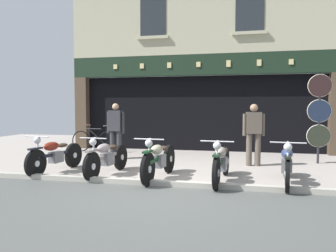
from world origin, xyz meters
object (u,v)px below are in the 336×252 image
(motorcycle_left, at_px, (55,155))
(tyre_sign_pole, at_px, (319,112))
(shopkeeper_center, at_px, (254,132))
(motorcycle_center, at_px, (159,159))
(leaning_bicycle, at_px, (94,141))
(motorcycle_center_right, at_px, (221,161))
(salesman_left, at_px, (116,128))
(motorcycle_right, at_px, (287,163))
(motorcycle_center_left, at_px, (107,157))
(advert_board_far, at_px, (139,104))
(advert_board_near, at_px, (166,102))

(motorcycle_left, relative_size, tyre_sign_pole, 0.80)
(tyre_sign_pole, bearing_deg, shopkeeper_center, -156.99)
(motorcycle_center, relative_size, leaning_bicycle, 1.14)
(motorcycle_left, relative_size, motorcycle_center_right, 0.94)
(motorcycle_center, distance_m, salesman_left, 3.05)
(motorcycle_left, relative_size, motorcycle_center, 0.96)
(motorcycle_right, xyz_separation_m, tyre_sign_pole, (1.16, 2.66, 0.98))
(shopkeeper_center, height_order, leaning_bicycle, shopkeeper_center)
(motorcycle_center, distance_m, tyre_sign_pole, 4.75)
(motorcycle_right, bearing_deg, motorcycle_center_right, 10.62)
(motorcycle_left, height_order, tyre_sign_pole, tyre_sign_pole)
(motorcycle_center, height_order, motorcycle_center_right, motorcycle_center)
(motorcycle_left, xyz_separation_m, motorcycle_center_right, (3.85, -0.16, 0.01))
(tyre_sign_pole, bearing_deg, motorcycle_center, -143.52)
(shopkeeper_center, bearing_deg, tyre_sign_pole, -163.42)
(motorcycle_center, xyz_separation_m, motorcycle_right, (2.58, 0.10, -0.01))
(motorcycle_center, height_order, leaning_bicycle, leaning_bicycle)
(motorcycle_center_right, bearing_deg, tyre_sign_pole, -126.81)
(motorcycle_center_left, height_order, advert_board_far, advert_board_far)
(leaning_bicycle, bearing_deg, motorcycle_center_right, 58.76)
(tyre_sign_pole, bearing_deg, advert_board_far, 160.68)
(tyre_sign_pole, bearing_deg, motorcycle_left, -157.51)
(motorcycle_right, distance_m, shopkeeper_center, 2.07)
(motorcycle_right, height_order, advert_board_far, advert_board_far)
(advert_board_near, bearing_deg, advert_board_far, 179.99)
(shopkeeper_center, bearing_deg, motorcycle_center, 38.83)
(motorcycle_center_left, xyz_separation_m, leaning_bicycle, (-1.95, 3.48, -0.03))
(motorcycle_center_left, relative_size, advert_board_near, 2.04)
(salesman_left, bearing_deg, motorcycle_center, 134.88)
(motorcycle_center_left, bearing_deg, salesman_left, -67.85)
(motorcycle_left, distance_m, motorcycle_center, 2.55)
(shopkeeper_center, distance_m, leaning_bicycle, 5.46)
(advert_board_far, relative_size, leaning_bicycle, 0.61)
(motorcycle_right, xyz_separation_m, leaning_bicycle, (-5.77, 3.50, -0.03))
(advert_board_near, bearing_deg, motorcycle_left, -109.54)
(motorcycle_left, relative_size, shopkeeper_center, 1.20)
(motorcycle_left, bearing_deg, advert_board_far, -89.92)
(tyre_sign_pole, bearing_deg, motorcycle_center_right, -131.37)
(motorcycle_center, xyz_separation_m, leaning_bicycle, (-3.19, 3.60, -0.04))
(shopkeeper_center, relative_size, advert_board_near, 1.70)
(motorcycle_center_left, distance_m, advert_board_near, 4.81)
(motorcycle_right, xyz_separation_m, advert_board_near, (-3.50, 4.65, 1.29))
(leaning_bicycle, bearing_deg, motorcycle_right, 66.16)
(motorcycle_right, relative_size, shopkeeper_center, 1.27)
(motorcycle_center_right, relative_size, shopkeeper_center, 1.28)
(tyre_sign_pole, xyz_separation_m, advert_board_near, (-4.65, 1.98, 0.31))
(advert_board_near, height_order, leaning_bicycle, advert_board_near)
(motorcycle_left, distance_m, motorcycle_center_left, 1.30)
(motorcycle_center_right, height_order, advert_board_far, advert_board_far)
(motorcycle_center_right, xyz_separation_m, salesman_left, (-3.20, 2.33, 0.48))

